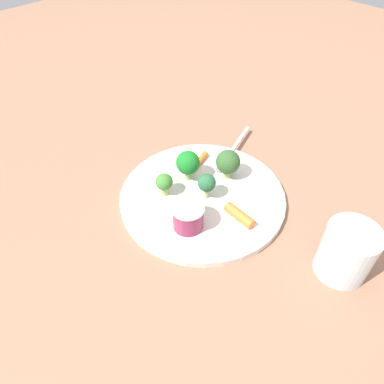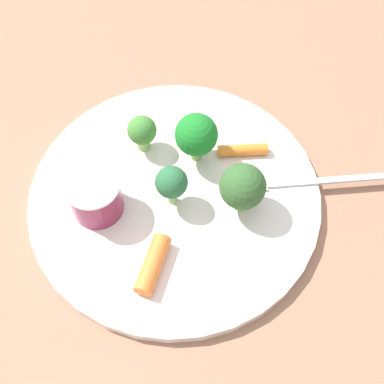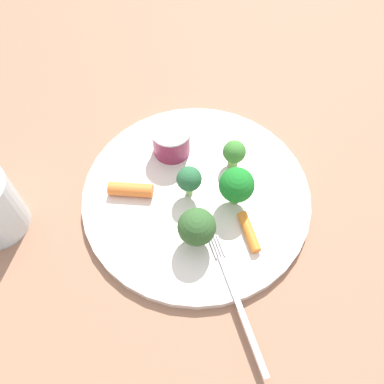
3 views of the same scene
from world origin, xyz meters
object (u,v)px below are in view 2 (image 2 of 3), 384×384
broccoli_floret_2 (167,182)px  fork (316,181)px  sauce_cup (95,196)px  broccoli_floret_1 (243,186)px  broccoli_floret_3 (196,135)px  broccoli_floret_0 (142,131)px  plate (175,196)px  carrot_stick_1 (243,150)px  carrot_stick_0 (155,265)px

broccoli_floret_2 → fork: broccoli_floret_2 is taller
sauce_cup → broccoli_floret_1: (-0.03, 0.13, 0.01)m
sauce_cup → broccoli_floret_3: 0.11m
sauce_cup → broccoli_floret_3: broccoli_floret_3 is taller
broccoli_floret_0 → plate: bearing=42.9°
broccoli_floret_0 → broccoli_floret_1: 0.12m
broccoli_floret_2 → broccoli_floret_0: bearing=-144.6°
broccoli_floret_2 → carrot_stick_1: 0.10m
sauce_cup → broccoli_floret_0: same height
sauce_cup → fork: bearing=110.4°
plate → carrot_stick_0: 0.08m
broccoli_floret_0 → carrot_stick_0: 0.14m
broccoli_floret_0 → broccoli_floret_3: bearing=88.9°
plate → broccoli_floret_3: broccoli_floret_3 is taller
sauce_cup → broccoli_floret_1: 0.14m
broccoli_floret_1 → carrot_stick_1: 0.07m
plate → sauce_cup: size_ratio=5.58×
carrot_stick_1 → broccoli_floret_0: bearing=-82.2°
broccoli_floret_1 → sauce_cup: bearing=-75.7°
plate → carrot_stick_1: (-0.06, 0.06, 0.01)m
broccoli_floret_3 → sauce_cup: bearing=-44.9°
plate → broccoli_floret_2: 0.04m
sauce_cup → broccoli_floret_2: 0.07m
plate → broccoli_floret_0: size_ratio=6.80×
carrot_stick_1 → broccoli_floret_2: bearing=-40.9°
plate → sauce_cup: (0.03, -0.07, 0.03)m
broccoli_floret_0 → broccoli_floret_3: (0.00, 0.06, 0.01)m
broccoli_floret_2 → carrot_stick_0: (0.07, 0.01, -0.02)m
fork → plate: bearing=-72.3°
broccoli_floret_0 → carrot_stick_0: (0.13, 0.05, -0.02)m
plate → broccoli_floret_1: broccoli_floret_1 is taller
carrot_stick_0 → plate: bearing=-178.7°
sauce_cup → carrot_stick_0: sauce_cup is taller
broccoli_floret_3 → carrot_stick_0: size_ratio=1.06×
broccoli_floret_3 → fork: 0.13m
broccoli_floret_2 → fork: size_ratio=0.31×
broccoli_floret_0 → broccoli_floret_1: (0.05, 0.11, 0.01)m
broccoli_floret_1 → carrot_stick_1: broccoli_floret_1 is taller
broccoli_floret_1 → broccoli_floret_3: (-0.05, -0.05, 0.00)m
broccoli_floret_1 → carrot_stick_0: bearing=-37.1°
broccoli_floret_1 → carrot_stick_1: bearing=-172.5°
carrot_stick_1 → fork: (0.02, 0.08, -0.00)m
broccoli_floret_0 → broccoli_floret_2: size_ratio=0.87×
sauce_cup → carrot_stick_1: sauce_cup is taller
broccoli_floret_2 → fork: bearing=110.4°
sauce_cup → broccoli_floret_2: (-0.02, 0.06, 0.01)m
sauce_cup → fork: sauce_cup is taller
fork → carrot_stick_0: bearing=-46.9°
broccoli_floret_1 → broccoli_floret_3: size_ratio=0.96×
broccoli_floret_0 → carrot_stick_1: (-0.01, 0.10, -0.02)m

